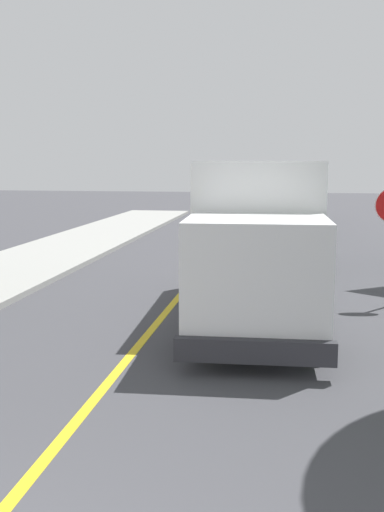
% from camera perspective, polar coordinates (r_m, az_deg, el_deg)
% --- Properties ---
extents(centre_line_yellow, '(0.16, 56.00, 0.01)m').
position_cam_1_polar(centre_line_yellow, '(13.48, -2.03, -4.79)').
color(centre_line_yellow, gold).
rests_on(centre_line_yellow, ground).
extents(box_truck, '(2.72, 7.28, 3.20)m').
position_cam_1_polar(box_truck, '(12.58, 6.24, 2.34)').
color(box_truck, white).
rests_on(box_truck, ground).
extents(parked_car_near, '(1.88, 4.43, 1.67)m').
position_cam_1_polar(parked_car_near, '(19.29, 8.76, 1.67)').
color(parked_car_near, '#B7B7BC').
rests_on(parked_car_near, ground).
extents(parked_car_mid, '(1.80, 4.40, 1.67)m').
position_cam_1_polar(parked_car_mid, '(26.51, 8.75, 3.63)').
color(parked_car_mid, '#4C564C').
rests_on(parked_car_mid, ground).
extents(parked_car_far, '(1.91, 4.44, 1.67)m').
position_cam_1_polar(parked_car_far, '(33.23, 9.14, 4.68)').
color(parked_car_far, black).
rests_on(parked_car_far, ground).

